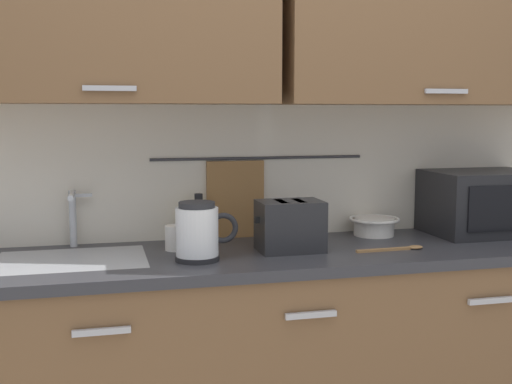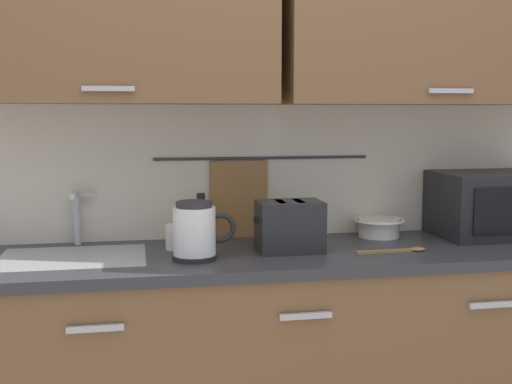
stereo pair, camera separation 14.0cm
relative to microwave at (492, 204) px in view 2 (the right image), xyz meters
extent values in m
cube|color=brown|center=(-0.92, -0.11, -0.61)|extent=(2.50, 0.60, 0.86)
cube|color=#B7B7BC|center=(-1.60, -0.42, -0.30)|extent=(0.18, 0.02, 0.02)
cube|color=#B7B7BC|center=(-0.92, -0.42, -0.30)|extent=(0.18, 0.02, 0.02)
cube|color=#B7B7BC|center=(-0.23, -0.42, -0.30)|extent=(0.18, 0.02, 0.02)
cube|color=#333338|center=(-0.92, -0.11, -0.16)|extent=(2.53, 0.63, 0.04)
cube|color=#9EA0A5|center=(-1.70, -0.09, -0.18)|extent=(0.52, 0.38, 0.09)
cube|color=silver|center=(-0.92, 0.22, 0.21)|extent=(3.70, 0.06, 2.50)
cube|color=beige|center=(-0.92, 0.19, 0.14)|extent=(2.50, 0.01, 0.55)
cube|color=brown|center=(-1.55, 0.03, 0.77)|extent=(1.23, 0.33, 0.70)
cube|color=#B7B7BC|center=(-1.55, -0.15, 0.47)|extent=(0.18, 0.01, 0.02)
cube|color=brown|center=(-0.28, 0.03, 0.77)|extent=(1.23, 0.33, 0.70)
cube|color=#B7B7BC|center=(-0.28, -0.15, 0.47)|extent=(0.18, 0.01, 0.02)
cylinder|color=#333338|center=(-0.95, 0.17, 0.19)|extent=(0.90, 0.01, 0.01)
cube|color=olive|center=(-1.05, 0.17, 0.01)|extent=(0.24, 0.02, 0.34)
cylinder|color=#B2B5BA|center=(-1.70, 0.14, -0.03)|extent=(0.03, 0.03, 0.22)
cylinder|color=#B2B5BA|center=(-1.70, 0.06, 0.07)|extent=(0.02, 0.16, 0.02)
cube|color=#B2B5BA|center=(-1.66, 0.14, 0.06)|extent=(0.07, 0.02, 0.01)
cube|color=black|center=(0.00, 0.00, 0.00)|extent=(0.46, 0.34, 0.27)
cube|color=black|center=(-0.04, -0.17, 0.00)|extent=(0.29, 0.01, 0.18)
cylinder|color=black|center=(-1.27, -0.21, -0.13)|extent=(0.16, 0.16, 0.02)
cylinder|color=white|center=(-1.27, -0.21, -0.03)|extent=(0.15, 0.15, 0.17)
cylinder|color=#262628|center=(-1.27, -0.21, 0.06)|extent=(0.13, 0.13, 0.02)
torus|color=black|center=(-1.18, -0.21, -0.02)|extent=(0.11, 0.02, 0.11)
cylinder|color=yellow|center=(-1.21, 0.11, -0.06)|extent=(0.06, 0.06, 0.16)
cylinder|color=black|center=(-1.21, 0.11, 0.04)|extent=(0.03, 0.03, 0.04)
cylinder|color=silver|center=(-1.32, -0.02, -0.09)|extent=(0.08, 0.08, 0.09)
torus|color=silver|center=(-1.27, -0.02, -0.09)|extent=(0.06, 0.01, 0.06)
cylinder|color=silver|center=(-0.47, 0.07, -0.10)|extent=(0.17, 0.17, 0.07)
torus|color=silver|center=(-0.47, 0.07, -0.07)|extent=(0.21, 0.21, 0.01)
cube|color=#232326|center=(-0.91, -0.13, -0.04)|extent=(0.24, 0.17, 0.19)
cube|color=black|center=(-0.94, -0.13, 0.05)|extent=(0.03, 0.12, 0.01)
cube|color=black|center=(-0.87, -0.13, 0.05)|extent=(0.03, 0.12, 0.01)
cube|color=black|center=(-1.03, -0.13, -0.01)|extent=(0.02, 0.02, 0.02)
cube|color=#9E7042|center=(-0.57, -0.23, -0.13)|extent=(0.22, 0.03, 0.01)
ellipsoid|color=#9E7042|center=(-0.43, -0.22, -0.13)|extent=(0.06, 0.04, 0.01)
camera|label=1|loc=(-1.60, -2.41, 0.38)|focal=45.10mm
camera|label=2|loc=(-1.47, -2.44, 0.38)|focal=45.10mm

